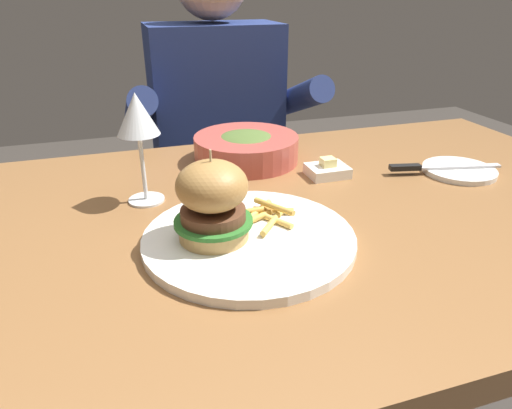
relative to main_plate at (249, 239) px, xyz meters
The scene contains 10 objects.
dining_table 0.13m from the main_plate, 60.73° to the left, with size 1.42×0.77×0.74m.
main_plate is the anchor object (origin of this frame).
burger_sandwich 0.08m from the main_plate, behind, with size 0.11×0.11×0.13m.
fries_pile 0.05m from the main_plate, 46.09° to the left, with size 0.10×0.10×0.02m.
wine_glass 0.26m from the main_plate, 123.71° to the left, with size 0.07×0.07×0.18m.
bread_plate 0.49m from the main_plate, 15.72° to the left, with size 0.14×0.14×0.01m, color white.
table_knife 0.44m from the main_plate, 18.83° to the left, with size 0.22×0.06×0.01m.
butter_dish 0.29m from the main_plate, 42.22° to the left, with size 0.08×0.06×0.04m.
soup_bowl 0.34m from the main_plate, 74.00° to the left, with size 0.21×0.21×0.06m.
diner_person 0.77m from the main_plate, 80.32° to the left, with size 0.51×0.36×1.18m.
Camera 1 is at (-0.21, -0.62, 1.07)m, focal length 32.00 mm.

